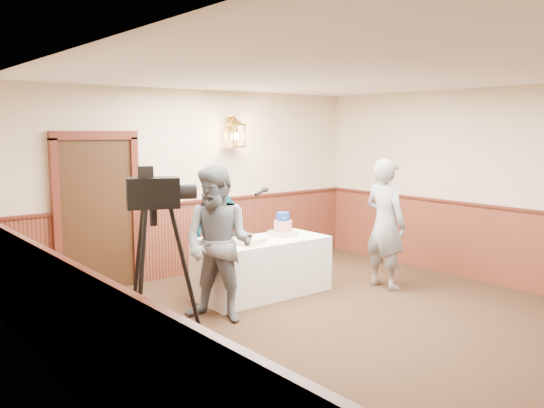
# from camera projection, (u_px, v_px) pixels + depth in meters

# --- Properties ---
(ground) EXTENTS (7.00, 7.00, 0.00)m
(ground) POSITION_uv_depth(u_px,v_px,m) (365.00, 334.00, 6.25)
(ground) COLOR #311F13
(ground) RESTS_ON ground
(room_shell) EXTENTS (6.02, 7.02, 2.81)m
(room_shell) POSITION_uv_depth(u_px,v_px,m) (334.00, 192.00, 6.37)
(room_shell) COLOR beige
(room_shell) RESTS_ON ground
(display_table) EXTENTS (1.80, 0.80, 0.75)m
(display_table) POSITION_uv_depth(u_px,v_px,m) (263.00, 267.00, 7.71)
(display_table) COLOR white
(display_table) RESTS_ON ground
(tiered_cake) EXTENTS (0.36, 0.36, 0.33)m
(tiered_cake) POSITION_uv_depth(u_px,v_px,m) (283.00, 227.00, 7.93)
(tiered_cake) COLOR beige
(tiered_cake) RESTS_ON display_table
(sheet_cake_yellow) EXTENTS (0.41, 0.35, 0.07)m
(sheet_cake_yellow) POSITION_uv_depth(u_px,v_px,m) (251.00, 242.00, 7.35)
(sheet_cake_yellow) COLOR #E0DE86
(sheet_cake_yellow) RESTS_ON display_table
(sheet_cake_green) EXTENTS (0.38, 0.33, 0.08)m
(sheet_cake_green) POSITION_uv_depth(u_px,v_px,m) (210.00, 241.00, 7.35)
(sheet_cake_green) COLOR #A2D496
(sheet_cake_green) RESTS_ON display_table
(interviewer) EXTENTS (1.60, 1.10, 1.81)m
(interviewer) POSITION_uv_depth(u_px,v_px,m) (218.00, 244.00, 6.60)
(interviewer) COLOR slate
(interviewer) RESTS_ON ground
(baker) EXTENTS (0.44, 0.66, 1.81)m
(baker) POSITION_uv_depth(u_px,v_px,m) (385.00, 224.00, 7.98)
(baker) COLOR gray
(baker) RESTS_ON ground
(assistant_p) EXTENTS (1.03, 0.66, 1.64)m
(assistant_p) POSITION_uv_depth(u_px,v_px,m) (220.00, 231.00, 7.95)
(assistant_p) COLOR #0C414C
(assistant_p) RESTS_ON ground
(tv_camera_rig) EXTENTS (0.70, 0.66, 1.80)m
(tv_camera_rig) POSITION_uv_depth(u_px,v_px,m) (156.00, 290.00, 5.05)
(tv_camera_rig) COLOR black
(tv_camera_rig) RESTS_ON ground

